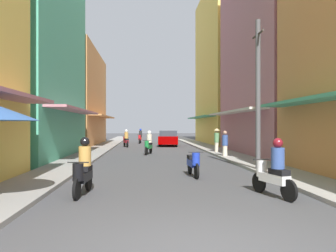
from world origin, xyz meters
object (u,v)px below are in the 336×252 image
object	(u,v)px
motorbike_maroon	(126,139)
motorbike_green	(149,144)
pedestrian_far	(217,139)
pedestrian_midway	(225,144)
motorbike_black	(83,169)
motorbike_red	(140,139)
motorbike_blue	(193,163)
utility_pole	(258,94)
motorbike_white	(274,171)
motorbike_orange	(141,136)
parked_car	(168,138)

from	to	relation	value
motorbike_maroon	motorbike_green	size ratio (longest dim) A/B	1.00
pedestrian_far	pedestrian_midway	distance (m)	3.09
motorbike_black	motorbike_green	xyz separation A→B (m)	(1.95, 12.54, 0.00)
motorbike_red	motorbike_green	world-z (taller)	motorbike_green
motorbike_blue	pedestrian_midway	size ratio (longest dim) A/B	1.13
motorbike_green	motorbike_maroon	bearing A→B (deg)	104.19
motorbike_black	motorbike_green	distance (m)	12.69
pedestrian_midway	utility_pole	xyz separation A→B (m)	(-0.07, -5.82, 2.41)
pedestrian_far	motorbike_white	bearing A→B (deg)	-96.35
motorbike_blue	utility_pole	size ratio (longest dim) A/B	0.29
pedestrian_midway	utility_pole	world-z (taller)	utility_pole
motorbike_black	motorbike_orange	distance (m)	28.26
motorbike_blue	parked_car	world-z (taller)	parked_car
motorbike_green	pedestrian_far	size ratio (longest dim) A/B	1.03
pedestrian_far	utility_pole	size ratio (longest dim) A/B	0.28
motorbike_red	utility_pole	bearing A→B (deg)	-76.72
motorbike_black	pedestrian_midway	size ratio (longest dim) A/B	1.13
motorbike_orange	motorbike_green	bearing A→B (deg)	-87.35
motorbike_blue	motorbike_orange	bearing A→B (deg)	95.14
motorbike_white	pedestrian_far	world-z (taller)	pedestrian_far
motorbike_white	parked_car	bearing A→B (deg)	93.08
motorbike_white	utility_pole	world-z (taller)	utility_pole
motorbike_green	utility_pole	xyz separation A→B (m)	(4.39, -8.51, 2.51)
utility_pole	pedestrian_far	bearing A→B (deg)	88.25
motorbike_orange	utility_pole	xyz separation A→B (m)	(5.12, -24.21, 2.51)
motorbike_white	motorbike_green	bearing A→B (deg)	103.45
motorbike_black	motorbike_orange	world-z (taller)	same
motorbike_blue	pedestrian_far	size ratio (longest dim) A/B	1.05
parked_car	motorbike_maroon	bearing A→B (deg)	-162.50
motorbike_orange	parked_car	world-z (taller)	motorbike_orange
motorbike_orange	utility_pole	bearing A→B (deg)	-78.06
motorbike_white	motorbike_maroon	size ratio (longest dim) A/B	1.00
motorbike_red	motorbike_green	distance (m)	13.39
motorbike_white	motorbike_orange	distance (m)	29.14
motorbike_black	utility_pole	world-z (taller)	utility_pole
motorbike_blue	motorbike_maroon	xyz separation A→B (m)	(-3.47, 17.21, 0.20)
motorbike_blue	pedestrian_far	bearing A→B (deg)	72.60
motorbike_black	motorbike_blue	bearing A→B (deg)	40.33
motorbike_white	pedestrian_midway	bearing A→B (deg)	82.89
pedestrian_far	motorbike_orange	bearing A→B (deg)	109.39
motorbike_green	motorbike_white	bearing A→B (deg)	-76.55
motorbike_black	motorbike_maroon	xyz separation A→B (m)	(0.02, 20.17, 0.00)
motorbike_green	pedestrian_midway	size ratio (longest dim) A/B	1.11
motorbike_white	pedestrian_far	distance (m)	13.65
motorbike_white	pedestrian_far	xyz separation A→B (m)	(1.51, 13.57, 0.27)
motorbike_red	motorbike_blue	world-z (taller)	same
motorbike_blue	motorbike_black	bearing A→B (deg)	-139.67
parked_car	pedestrian_midway	size ratio (longest dim) A/B	2.65
pedestrian_midway	motorbike_black	bearing A→B (deg)	-123.09
motorbike_black	parked_car	size ratio (longest dim) A/B	0.43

